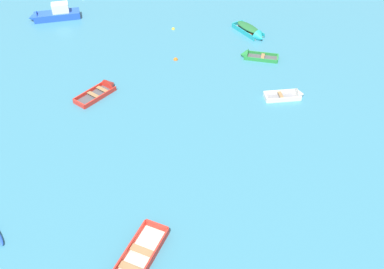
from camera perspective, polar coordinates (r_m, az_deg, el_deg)
rowboat_red_center at (r=34.22m, az=-11.71°, el=6.10°), size 2.66×3.91×1.25m
rowboat_white_foreground_center at (r=33.66m, az=13.42°, el=5.18°), size 3.28×2.14×1.02m
rowboat_turquoise_outer_right at (r=42.04m, az=8.14°, el=13.62°), size 3.78×3.62×1.17m
motor_launch_blue_near_camera at (r=46.95m, az=-18.29°, el=15.21°), size 5.14×3.70×1.86m
rowboat_green_outer_left at (r=38.31m, az=7.93°, el=10.52°), size 3.39×1.31×1.10m
mooring_buoy_between_boats_right at (r=42.93m, az=-2.55°, el=14.07°), size 0.33×0.33×0.33m
mooring_buoy_central at (r=37.68m, az=-2.23°, el=10.09°), size 0.39×0.39×0.39m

